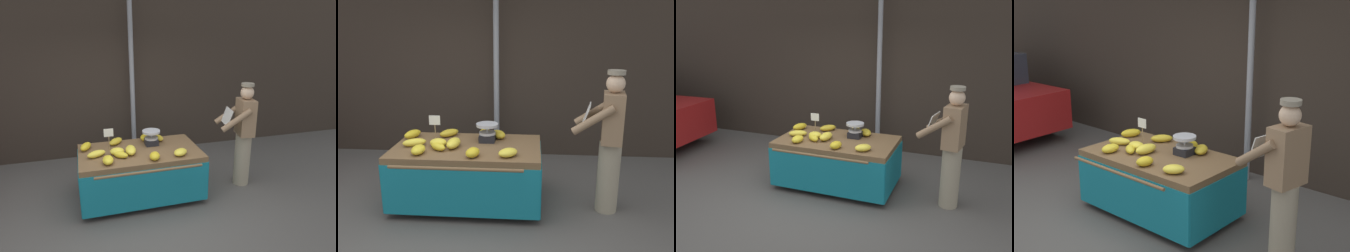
% 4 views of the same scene
% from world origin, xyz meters
% --- Properties ---
extents(ground_plane, '(60.00, 60.00, 0.00)m').
position_xyz_m(ground_plane, '(0.00, 0.00, 0.00)').
color(ground_plane, '#514C47').
extents(back_wall, '(16.00, 0.24, 3.85)m').
position_xyz_m(back_wall, '(0.00, 2.72, 1.92)').
color(back_wall, '#332821').
rests_on(back_wall, ground).
extents(street_pole, '(0.09, 0.09, 3.30)m').
position_xyz_m(street_pole, '(0.34, 2.34, 1.65)').
color(street_pole, gray).
rests_on(street_pole, ground).
extents(banana_cart, '(1.82, 1.26, 0.77)m').
position_xyz_m(banana_cart, '(0.15, 0.73, 0.56)').
color(banana_cart, brown).
rests_on(banana_cart, ground).
extents(weighing_scale, '(0.28, 0.28, 0.23)m').
position_xyz_m(weighing_scale, '(0.38, 0.92, 0.89)').
color(weighing_scale, black).
rests_on(weighing_scale, banana_cart).
extents(price_sign, '(0.14, 0.01, 0.34)m').
position_xyz_m(price_sign, '(-0.29, 0.86, 1.01)').
color(price_sign, '#997A51').
rests_on(price_sign, banana_cart).
extents(banana_bunch_0, '(0.26, 0.31, 0.10)m').
position_xyz_m(banana_bunch_0, '(0.50, 1.07, 0.82)').
color(banana_bunch_0, gold).
rests_on(banana_bunch_0, banana_cart).
extents(banana_bunch_1, '(0.19, 0.24, 0.11)m').
position_xyz_m(banana_bunch_1, '(0.29, 0.34, 0.82)').
color(banana_bunch_1, gold).
rests_on(banana_bunch_1, banana_cart).
extents(banana_bunch_2, '(0.31, 0.24, 0.10)m').
position_xyz_m(banana_bunch_2, '(-0.49, 0.66, 0.82)').
color(banana_bunch_2, yellow).
rests_on(banana_bunch_2, banana_cart).
extents(banana_bunch_3, '(0.28, 0.28, 0.10)m').
position_xyz_m(banana_bunch_3, '(0.68, 0.38, 0.82)').
color(banana_bunch_3, yellow).
rests_on(banana_bunch_3, banana_cart).
extents(banana_bunch_4, '(0.29, 0.30, 0.10)m').
position_xyz_m(banana_bunch_4, '(-0.16, 1.09, 0.82)').
color(banana_bunch_4, gold).
rests_on(banana_bunch_4, banana_cart).
extents(banana_bunch_5, '(0.22, 0.27, 0.11)m').
position_xyz_m(banana_bunch_5, '(0.33, 1.09, 0.82)').
color(banana_bunch_5, gold).
rests_on(banana_bunch_5, banana_cart).
extents(banana_bunch_6, '(0.21, 0.17, 0.10)m').
position_xyz_m(banana_bunch_6, '(-0.19, 0.66, 0.82)').
color(banana_bunch_6, yellow).
rests_on(banana_bunch_6, banana_cart).
extents(banana_bunch_7, '(0.25, 0.23, 0.09)m').
position_xyz_m(banana_bunch_7, '(-0.16, 0.53, 0.81)').
color(banana_bunch_7, yellow).
rests_on(banana_bunch_7, banana_cart).
extents(banana_bunch_8, '(0.23, 0.30, 0.11)m').
position_xyz_m(banana_bunch_8, '(-0.63, 0.98, 0.82)').
color(banana_bunch_8, gold).
rests_on(banana_bunch_8, banana_cart).
extents(banana_bunch_9, '(0.17, 0.31, 0.11)m').
position_xyz_m(banana_bunch_9, '(-0.00, 0.64, 0.82)').
color(banana_bunch_9, yellow).
rests_on(banana_bunch_9, banana_cart).
extents(banana_bunch_10, '(0.16, 0.25, 0.10)m').
position_xyz_m(banana_bunch_10, '(-0.35, 0.38, 0.82)').
color(banana_bunch_10, yellow).
rests_on(banana_bunch_10, banana_cart).
extents(vendor_person, '(0.64, 0.59, 1.71)m').
position_xyz_m(vendor_person, '(1.85, 0.67, 0.87)').
color(vendor_person, gray).
rests_on(vendor_person, ground).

